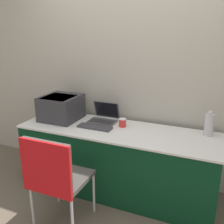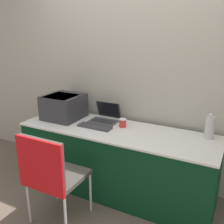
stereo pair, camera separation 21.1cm
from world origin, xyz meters
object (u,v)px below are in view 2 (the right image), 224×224
object	(u,v)px
metal_pitcher	(210,127)
external_keyboard	(95,127)
printer	(64,106)
laptop_left	(105,117)
coffee_cup	(123,123)
chair	(49,171)

from	to	relation	value
metal_pitcher	external_keyboard	bearing A→B (deg)	-166.95
printer	laptop_left	bearing A→B (deg)	14.20
external_keyboard	metal_pitcher	bearing A→B (deg)	13.05
external_keyboard	metal_pitcher	world-z (taller)	metal_pitcher
laptop_left	printer	bearing A→B (deg)	-165.80
coffee_cup	metal_pitcher	xyz separation A→B (m)	(0.90, 0.11, 0.07)
printer	laptop_left	distance (m)	0.53
printer	coffee_cup	bearing A→B (deg)	3.83
metal_pitcher	chair	bearing A→B (deg)	-139.99
laptop_left	external_keyboard	world-z (taller)	laptop_left
chair	printer	bearing A→B (deg)	118.96
laptop_left	coffee_cup	size ratio (longest dim) A/B	3.37
printer	external_keyboard	distance (m)	0.53
coffee_cup	metal_pitcher	world-z (taller)	metal_pitcher
laptop_left	external_keyboard	distance (m)	0.24
coffee_cup	external_keyboard	bearing A→B (deg)	-148.79
external_keyboard	metal_pitcher	distance (m)	1.20
laptop_left	chair	xyz separation A→B (m)	(-0.03, -0.97, -0.22)
printer	chair	size ratio (longest dim) A/B	0.48
printer	external_keyboard	xyz separation A→B (m)	(0.50, -0.11, -0.15)
laptop_left	external_keyboard	bearing A→B (deg)	-89.67
coffee_cup	chair	xyz separation A→B (m)	(-0.30, -0.89, -0.22)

